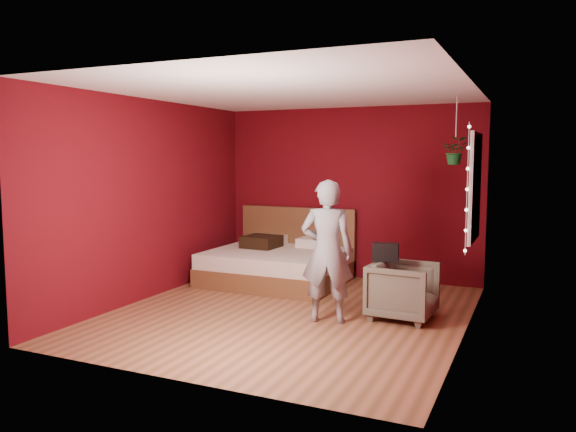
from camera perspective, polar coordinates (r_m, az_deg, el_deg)
name	(u,v)px	position (r m, az deg, el deg)	size (l,w,h in m)	color
floor	(290,313)	(6.79, 0.21, -9.79)	(4.50, 4.50, 0.00)	#965A3C
room_walls	(290,172)	(6.54, 0.21, 4.52)	(4.04, 4.54, 2.62)	#57090D
window	(475,187)	(6.92, 18.44, 2.81)	(0.05, 0.97, 1.27)	white
fairy_lights	(467,189)	(6.40, 17.74, 2.59)	(0.04, 0.04, 1.45)	silver
bed	(279,263)	(8.37, -0.92, -4.83)	(1.92, 1.63, 1.06)	brown
person	(327,251)	(6.27, 3.99, -3.61)	(0.59, 0.38, 1.60)	gray
armchair	(403,291)	(6.60, 11.60, -7.45)	(0.70, 0.72, 0.65)	#5F5C4B
handbag	(386,252)	(6.57, 9.89, -3.63)	(0.29, 0.15, 0.21)	black
throw_pillow	(262,242)	(8.55, -2.71, -2.61)	(0.50, 0.50, 0.18)	black
hanging_plant	(455,151)	(7.29, 16.64, 6.35)	(0.32, 0.28, 0.85)	silver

